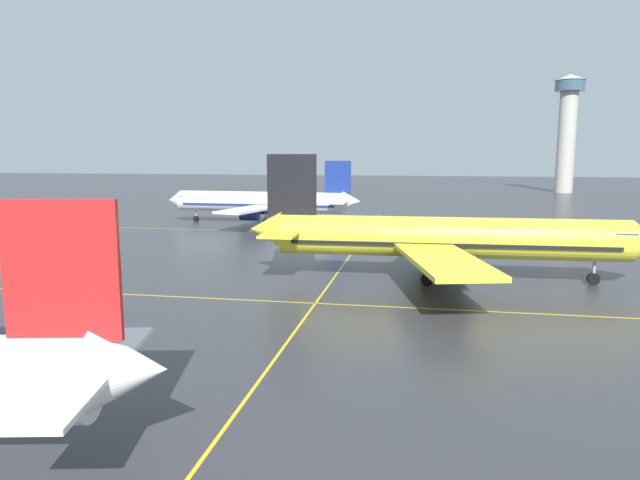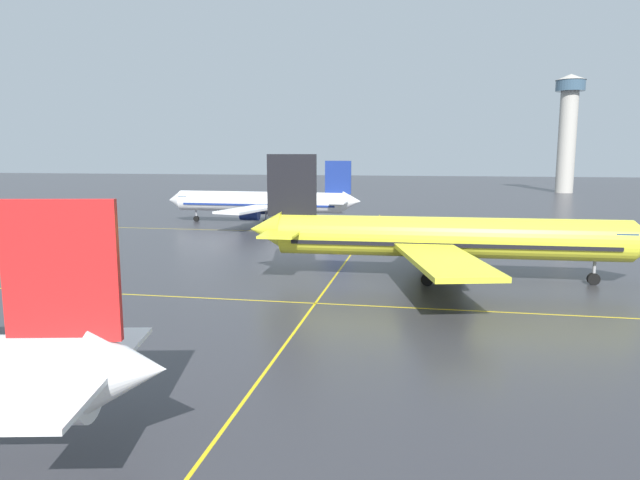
{
  "view_description": "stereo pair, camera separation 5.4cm",
  "coord_description": "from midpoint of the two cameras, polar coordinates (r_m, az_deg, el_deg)",
  "views": [
    {
      "loc": [
        8.5,
        -5.55,
        12.22
      ],
      "look_at": [
        -1.28,
        48.32,
        3.83
      ],
      "focal_mm": 32.2,
      "sensor_mm": 36.0,
      "label": 1
    },
    {
      "loc": [
        8.56,
        -5.54,
        12.22
      ],
      "look_at": [
        -1.28,
        48.32,
        3.83
      ],
      "focal_mm": 32.2,
      "sensor_mm": 36.0,
      "label": 2
    }
  ],
  "objects": [
    {
      "name": "airliner_third_row",
      "position": [
        99.78,
        -5.77,
        3.77
      ],
      "size": [
        34.79,
        30.04,
        10.83
      ],
      "color": "white",
      "rests_on": "ground"
    },
    {
      "name": "taxiway_markings",
      "position": [
        47.15,
        -0.49,
        -6.3
      ],
      "size": [
        145.91,
        135.92,
        0.01
      ],
      "color": "yellow",
      "rests_on": "ground"
    },
    {
      "name": "airliner_second_row",
      "position": [
        56.12,
        12.12,
        0.21
      ],
      "size": [
        38.67,
        33.42,
        12.05
      ],
      "color": "yellow",
      "rests_on": "ground"
    },
    {
      "name": "control_tower",
      "position": [
        190.68,
        23.38,
        10.52
      ],
      "size": [
        8.82,
        8.82,
        35.19
      ],
      "color": "#ADA89E",
      "rests_on": "ground"
    }
  ]
}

